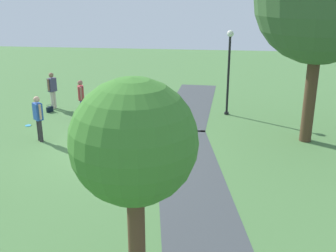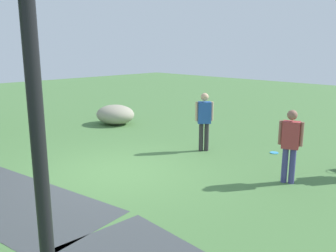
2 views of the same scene
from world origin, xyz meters
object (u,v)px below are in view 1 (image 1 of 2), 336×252
object	(u,v)px
young_tree_near_path	(134,144)
man_near_boulder	(81,96)
woman_with_handbag	(52,88)
lamp_post	(229,64)
passerby_on_path	(38,115)
handbag_on_grass	(50,109)
frisbee_on_grass	(28,125)

from	to	relation	value
young_tree_near_path	man_near_boulder	size ratio (longest dim) A/B	2.50
woman_with_handbag	man_near_boulder	bearing A→B (deg)	56.01
woman_with_handbag	lamp_post	bearing A→B (deg)	90.28
lamp_post	man_near_boulder	distance (m)	6.49
man_near_boulder	passerby_on_path	xyz separation A→B (m)	(2.93, -0.63, 0.03)
young_tree_near_path	woman_with_handbag	world-z (taller)	young_tree_near_path
handbag_on_grass	man_near_boulder	bearing A→B (deg)	69.96
man_near_boulder	woman_with_handbag	bearing A→B (deg)	-123.99
young_tree_near_path	lamp_post	distance (m)	11.92
handbag_on_grass	lamp_post	bearing A→B (deg)	94.23
young_tree_near_path	passerby_on_path	xyz separation A→B (m)	(-7.61, -5.11, -2.10)
woman_with_handbag	young_tree_near_path	bearing A→B (deg)	28.01
frisbee_on_grass	man_near_boulder	bearing A→B (deg)	125.55
woman_with_handbag	passerby_on_path	xyz separation A→B (m)	(4.11, 1.13, 0.00)
lamp_post	frisbee_on_grass	size ratio (longest dim) A/B	15.46
woman_with_handbag	man_near_boulder	size ratio (longest dim) A/B	1.02
young_tree_near_path	woman_with_handbag	bearing A→B (deg)	-151.99
lamp_post	man_near_boulder	world-z (taller)	lamp_post
frisbee_on_grass	passerby_on_path	bearing A→B (deg)	37.76
woman_with_handbag	man_near_boulder	distance (m)	2.12
young_tree_near_path	frisbee_on_grass	bearing A→B (deg)	-145.42
young_tree_near_path	passerby_on_path	distance (m)	9.40
young_tree_near_path	lamp_post	xyz separation A→B (m)	(-11.76, 1.75, -0.82)
young_tree_near_path	handbag_on_grass	xyz separation A→B (m)	(-11.17, -6.21, -2.95)
woman_with_handbag	passerby_on_path	size ratio (longest dim) A/B	1.00
handbag_on_grass	frisbee_on_grass	size ratio (longest dim) A/B	1.51
passerby_on_path	handbag_on_grass	bearing A→B (deg)	-162.77
young_tree_near_path	woman_with_handbag	distance (m)	13.45
woman_with_handbag	passerby_on_path	distance (m)	4.27
young_tree_near_path	woman_with_handbag	size ratio (longest dim) A/B	2.44
young_tree_near_path	handbag_on_grass	distance (m)	13.12
lamp_post	man_near_boulder	size ratio (longest dim) A/B	2.22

